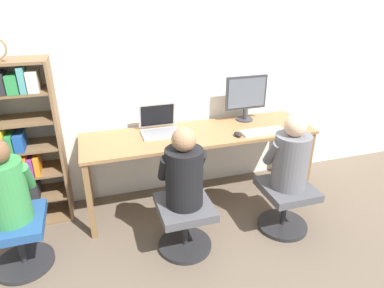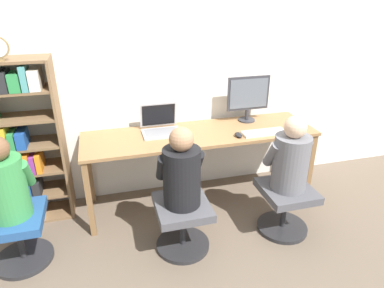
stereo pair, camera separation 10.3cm
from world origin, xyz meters
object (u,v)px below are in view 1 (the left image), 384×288
office_chair_left (285,202)px  office_chair_right (185,221)px  person_at_monitor (291,156)px  person_near_shelf (5,187)px  bookshelf (9,152)px  office_chair_side (18,237)px  desktop_monitor (246,96)px  laptop (160,127)px  keyboard (263,131)px  person_at_laptop (184,172)px

office_chair_left → office_chair_right: size_ratio=1.00×
person_at_monitor → person_near_shelf: 2.27m
bookshelf → office_chair_left: bearing=-19.2°
office_chair_side → person_near_shelf: bearing=90.0°
desktop_monitor → office_chair_side: size_ratio=0.99×
laptop → keyboard: bearing=-17.5°
laptop → bookshelf: 1.35m
keyboard → person_at_laptop: bearing=-153.7°
desktop_monitor → office_chair_side: bearing=-163.7°
office_chair_left → bookshelf: bookshelf is taller
laptop → person_at_laptop: 0.76m
office_chair_right → person_at_monitor: 1.06m
keyboard → bookshelf: size_ratio=0.28×
desktop_monitor → office_chair_right: bearing=-137.5°
office_chair_left → office_chair_right: 0.95m
desktop_monitor → keyboard: bearing=-86.9°
office_chair_right → laptop: bearing=91.7°
laptop → bookshelf: size_ratio=0.24×
desktop_monitor → person_at_laptop: size_ratio=0.71×
person_near_shelf → person_at_laptop: bearing=-8.1°
laptop → office_chair_side: size_ratio=0.77×
person_at_laptop → bookshelf: size_ratio=0.43×
desktop_monitor → person_at_monitor: 0.89m
desktop_monitor → office_chair_left: 1.13m
laptop → keyboard: size_ratio=0.86×
person_at_monitor → person_near_shelf: size_ratio=1.01×
office_chair_left → office_chair_right: (-0.95, 0.01, 0.00)m
laptop → person_at_monitor: bearing=-38.2°
person_at_monitor → person_at_laptop: size_ratio=1.00×
person_at_laptop → person_near_shelf: size_ratio=1.01×
office_chair_side → office_chair_right: bearing=-8.1°
keyboard → office_chair_side: size_ratio=0.90×
desktop_monitor → person_near_shelf: 2.32m
office_chair_side → person_near_shelf: 0.46m
keyboard → office_chair_side: bearing=-172.9°
person_at_laptop → laptop: bearing=91.7°
person_at_laptop → bookshelf: (-1.37, 0.79, 0.01)m
person_at_monitor → bookshelf: (-2.32, 0.80, 0.01)m
desktop_monitor → keyboard: (0.02, -0.37, -0.25)m
person_near_shelf → office_chair_right: bearing=-8.3°
desktop_monitor → office_chair_right: desktop_monitor is taller
office_chair_left → person_at_laptop: size_ratio=0.71×
office_chair_left → person_at_laptop: bearing=179.1°
laptop → person_at_monitor: person_at_monitor is taller
bookshelf → laptop: bearing=-1.5°
desktop_monitor → person_near_shelf: bearing=-163.8°
laptop → person_at_monitor: size_ratio=0.55×
office_chair_right → office_chair_side: (-1.31, 0.19, 0.00)m
person_at_laptop → office_chair_side: size_ratio=1.40×
office_chair_left → bookshelf: 2.50m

